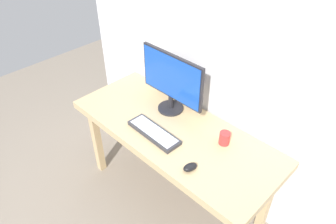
# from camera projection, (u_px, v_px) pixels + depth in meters

# --- Properties ---
(ground_plane) EXTENTS (6.00, 6.00, 0.00)m
(ground_plane) POSITION_uv_depth(u_px,v_px,m) (172.00, 196.00, 2.69)
(ground_plane) COLOR gray
(wall_back) EXTENTS (2.60, 0.04, 3.00)m
(wall_back) POSITION_uv_depth(u_px,v_px,m) (214.00, 13.00, 1.97)
(wall_back) COLOR silver
(wall_back) RESTS_ON ground_plane
(desk) EXTENTS (1.58, 0.65, 0.76)m
(desk) POSITION_uv_depth(u_px,v_px,m) (173.00, 137.00, 2.27)
(desk) COLOR tan
(desk) RESTS_ON ground_plane
(monitor) EXTENTS (0.56, 0.19, 0.46)m
(monitor) POSITION_uv_depth(u_px,v_px,m) (172.00, 80.00, 2.25)
(monitor) COLOR #232328
(monitor) RESTS_ON desk
(keyboard_primary) EXTENTS (0.42, 0.15, 0.03)m
(keyboard_primary) POSITION_uv_depth(u_px,v_px,m) (154.00, 133.00, 2.16)
(keyboard_primary) COLOR #333338
(keyboard_primary) RESTS_ON desk
(mouse) EXTENTS (0.08, 0.11, 0.04)m
(mouse) POSITION_uv_depth(u_px,v_px,m) (190.00, 167.00, 1.91)
(mouse) COLOR black
(mouse) RESTS_ON desk
(coffee_mug) EXTENTS (0.07, 0.07, 0.09)m
(coffee_mug) POSITION_uv_depth(u_px,v_px,m) (225.00, 138.00, 2.07)
(coffee_mug) COLOR red
(coffee_mug) RESTS_ON desk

